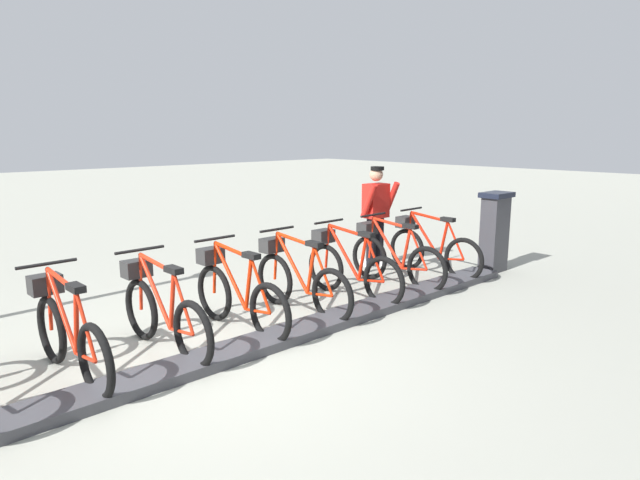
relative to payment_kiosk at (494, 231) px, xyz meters
The scene contains 11 objects.
ground_plane 5.30m from the payment_kiosk, 90.58° to the left, with size 60.00×60.00×0.00m, color #A9AB9C.
dock_rail_base 5.30m from the payment_kiosk, 90.58° to the left, with size 0.44×9.91×0.10m, color #47474C.
payment_kiosk is the anchor object (origin of this frame).
bike_docked_0 1.10m from the payment_kiosk, 57.73° to the left, with size 1.72×0.54×1.02m.
bike_docked_1 1.92m from the payment_kiosk, 72.53° to the left, with size 1.72×0.54×1.02m.
bike_docked_2 2.80m from the payment_kiosk, 78.16° to the left, with size 1.72×0.54×1.02m.
bike_docked_3 3.69m from the payment_kiosk, 81.07° to the left, with size 1.72×0.54×1.02m.
bike_docked_4 4.59m from the payment_kiosk, 82.84° to the left, with size 1.72×0.54×1.02m.
bike_docked_5 5.50m from the payment_kiosk, 84.02° to the left, with size 1.72×0.54×1.02m.
bike_docked_6 6.40m from the payment_kiosk, 84.87° to the left, with size 1.72×0.54×1.02m.
worker_near_rack 1.91m from the payment_kiosk, 36.04° to the left, with size 0.48×0.63×1.66m.
Camera 1 is at (-4.37, 2.62, 2.21)m, focal length 30.73 mm.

